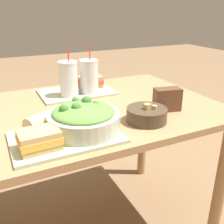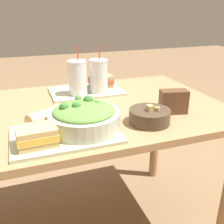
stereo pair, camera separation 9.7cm
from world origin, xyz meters
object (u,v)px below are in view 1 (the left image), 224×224
object	(u,v)px
soup_bowl	(147,114)
baguette_near	(45,121)
napkin_folded	(57,114)
sandwich_near	(39,140)
drink_cup_dark	(69,80)
chip_bag	(167,99)
sandwich_far	(90,82)
drink_cup_red	(89,78)
salad_bowl	(84,118)

from	to	relation	value
soup_bowl	baguette_near	bearing A→B (deg)	167.65
baguette_near	napkin_folded	distance (m)	0.18
sandwich_near	napkin_folded	size ratio (longest dim) A/B	0.66
soup_bowl	napkin_folded	bearing A→B (deg)	142.48
drink_cup_dark	chip_bag	distance (m)	0.51
sandwich_far	drink_cup_dark	size ratio (longest dim) A/B	0.56
baguette_near	chip_bag	xyz separation A→B (m)	(0.55, -0.02, 0.01)
sandwich_far	drink_cup_red	xyz separation A→B (m)	(-0.04, -0.09, 0.05)
drink_cup_dark	salad_bowl	bearing A→B (deg)	-99.75
baguette_near	sandwich_far	bearing A→B (deg)	-68.02
chip_bag	napkin_folded	size ratio (longest dim) A/B	0.63
soup_bowl	baguette_near	xyz separation A→B (m)	(-0.40, 0.09, 0.01)
sandwich_far	drink_cup_dark	distance (m)	0.19
baguette_near	chip_bag	world-z (taller)	chip_bag
salad_bowl	sandwich_far	distance (m)	0.55
soup_bowl	sandwich_near	bearing A→B (deg)	-173.07
baguette_near	napkin_folded	bearing A→B (deg)	-58.32
drink_cup_red	napkin_folded	size ratio (longest dim) A/B	1.21
napkin_folded	soup_bowl	bearing A→B (deg)	-37.52
salad_bowl	soup_bowl	xyz separation A→B (m)	(0.27, -0.02, -0.03)
salad_bowl	drink_cup_dark	bearing A→B (deg)	80.25
napkin_folded	sandwich_far	bearing A→B (deg)	46.47
sandwich_near	baguette_near	distance (m)	0.15
soup_bowl	sandwich_near	distance (m)	0.45
salad_bowl	sandwich_far	xyz separation A→B (m)	(0.22, 0.51, -0.02)
drink_cup_dark	chip_bag	size ratio (longest dim) A/B	1.95
napkin_folded	drink_cup_dark	bearing A→B (deg)	58.73
soup_bowl	sandwich_far	xyz separation A→B (m)	(-0.04, 0.52, 0.01)
sandwich_near	napkin_folded	distance (m)	0.33
sandwich_far	drink_cup_red	bearing A→B (deg)	-108.67
napkin_folded	sandwich_near	bearing A→B (deg)	-114.60
salad_bowl	napkin_folded	distance (m)	0.23
drink_cup_dark	drink_cup_red	xyz separation A→B (m)	(0.11, 0.00, -0.00)
baguette_near	sandwich_far	world-z (taller)	baguette_near
salad_bowl	sandwich_near	xyz separation A→B (m)	(-0.18, -0.07, -0.02)
sandwich_far	drink_cup_red	size ratio (longest dim) A/B	0.56
sandwich_near	drink_cup_red	xyz separation A→B (m)	(0.36, 0.48, 0.05)
salad_bowl	chip_bag	bearing A→B (deg)	6.54
chip_bag	sandwich_near	bearing A→B (deg)	-155.40
sandwich_far	napkin_folded	distance (m)	0.39
drink_cup_red	chip_bag	world-z (taller)	drink_cup_red
soup_bowl	baguette_near	size ratio (longest dim) A/B	1.03
drink_cup_dark	chip_bag	world-z (taller)	drink_cup_dark
sandwich_near	baguette_near	size ratio (longest dim) A/B	0.85
sandwich_far	soup_bowl	bearing A→B (deg)	-80.35
salad_bowl	chip_bag	size ratio (longest dim) A/B	2.10
soup_bowl	sandwich_near	xyz separation A→B (m)	(-0.45, -0.05, 0.01)
salad_bowl	baguette_near	bearing A→B (deg)	151.78
drink_cup_dark	chip_bag	xyz separation A→B (m)	(0.35, -0.36, -0.04)
sandwich_near	drink_cup_dark	xyz separation A→B (m)	(0.25, 0.48, 0.05)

